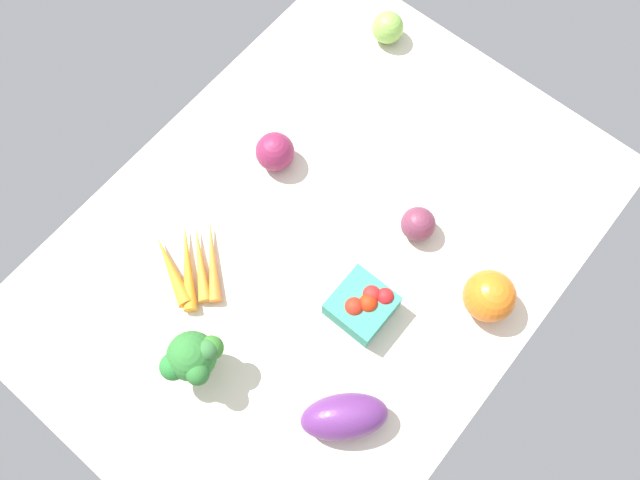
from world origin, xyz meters
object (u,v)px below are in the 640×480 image
at_px(berry_basket, 363,305).
at_px(carrot_bunch, 191,265).
at_px(eggplant, 344,417).
at_px(red_onion_center, 418,224).
at_px(broccoli_head, 193,358).
at_px(red_onion_near_basket, 275,152).
at_px(heirloom_tomato_green, 388,28).
at_px(heirloom_tomato_orange, 489,296).

bearing_deg(berry_basket, carrot_bunch, 115.45).
bearing_deg(eggplant, red_onion_center, -119.59).
relative_size(carrot_bunch, broccoli_head, 1.52).
bearing_deg(red_onion_near_basket, heirloom_tomato_green, 1.86).
height_order(berry_basket, eggplant, eggplant).
height_order(heirloom_tomato_green, red_onion_near_basket, red_onion_near_basket).
bearing_deg(broccoli_head, red_onion_near_basket, 22.74).
bearing_deg(eggplant, berry_basket, -107.87).
xyz_separation_m(carrot_bunch, broccoli_head, (-0.11, -0.13, 0.06)).
distance_m(heirloom_tomato_orange, eggplant, 0.31).
bearing_deg(broccoli_head, heirloom_tomato_orange, -37.68).
relative_size(red_onion_near_basket, broccoli_head, 0.63).
bearing_deg(heirloom_tomato_green, red_onion_center, -135.15).
distance_m(red_onion_center, broccoli_head, 0.44).
distance_m(red_onion_center, red_onion_near_basket, 0.29).
bearing_deg(heirloom_tomato_orange, berry_basket, 132.70).
xyz_separation_m(berry_basket, eggplant, (-0.16, -0.09, 0.01)).
bearing_deg(berry_basket, red_onion_center, 5.12).
xyz_separation_m(eggplant, red_onion_near_basket, (0.28, 0.39, -0.00)).
height_order(red_onion_center, carrot_bunch, red_onion_center).
distance_m(heirloom_tomato_green, carrot_bunch, 0.60).
relative_size(heirloom_tomato_green, broccoli_head, 0.55).
relative_size(eggplant, carrot_bunch, 0.80).
height_order(heirloom_tomato_orange, eggplant, heirloom_tomato_orange).
distance_m(berry_basket, red_onion_near_basket, 0.32).
xyz_separation_m(red_onion_near_basket, carrot_bunch, (-0.25, -0.02, -0.02)).
distance_m(carrot_bunch, broccoli_head, 0.18).
distance_m(eggplant, broccoli_head, 0.25).
height_order(berry_basket, red_onion_center, berry_basket).
height_order(heirloom_tomato_green, carrot_bunch, heirloom_tomato_green).
xyz_separation_m(heirloom_tomato_green, red_onion_near_basket, (-0.35, -0.01, 0.00)).
relative_size(heirloom_tomato_orange, red_onion_near_basket, 1.23).
bearing_deg(red_onion_near_basket, berry_basket, -111.92).
bearing_deg(red_onion_center, red_onion_near_basket, 100.84).
distance_m(heirloom_tomato_green, berry_basket, 0.56).
bearing_deg(broccoli_head, eggplant, -70.21).
height_order(heirloom_tomato_green, broccoli_head, broccoli_head).
height_order(eggplant, carrot_bunch, eggplant).
xyz_separation_m(heirloom_tomato_green, eggplant, (-0.63, -0.40, 0.00)).
bearing_deg(red_onion_near_basket, red_onion_center, -79.16).
bearing_deg(carrot_bunch, red_onion_center, -40.36).
bearing_deg(berry_basket, red_onion_near_basket, 68.08).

